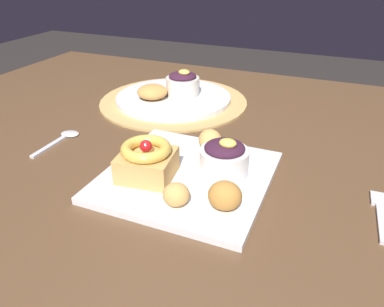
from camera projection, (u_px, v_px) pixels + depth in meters
The scene contains 13 objects.
dining_table at pixel (186, 181), 0.77m from camera, with size 1.47×1.13×0.73m.
woven_placemat at pixel (174, 101), 0.95m from camera, with size 0.38×0.38×0.01m, color tan.
front_plate at pixel (187, 176), 0.63m from camera, with size 0.27×0.27×0.01m, color white.
cake_slice at pixel (147, 160), 0.60m from camera, with size 0.10×0.09×0.07m.
berry_ramekin at pixel (224, 158), 0.61m from camera, with size 0.08×0.08×0.07m.
fritter_front at pixel (210, 140), 0.69m from camera, with size 0.04×0.04×0.04m, color tan.
fritter_middle at pixel (176, 195), 0.54m from camera, with size 0.04×0.04×0.03m, color tan.
fritter_back at pixel (225, 196), 0.53m from camera, with size 0.05×0.05×0.04m, color #BC7F38.
back_plate at pixel (174, 98), 0.95m from camera, with size 0.29×0.29×0.01m, color white.
back_ramekin at pixel (183, 84), 0.94m from camera, with size 0.08×0.08×0.07m.
back_pastry at pixel (152, 92), 0.92m from camera, with size 0.08×0.08×0.03m, color #C68E47.
fork at pixel (381, 212), 0.55m from camera, with size 0.03×0.13×0.00m.
spoon at pixel (61, 139), 0.76m from camera, with size 0.04×0.13×0.00m.
Camera 1 is at (0.26, -0.59, 1.07)m, focal length 34.59 mm.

